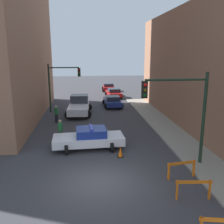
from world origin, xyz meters
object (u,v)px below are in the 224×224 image
(parked_car_far, at_px, (109,87))
(barrier_mid, at_px, (194,187))
(pedestrian_corner, at_px, (56,114))
(traffic_cone, at_px, (120,152))
(barrier_back, at_px, (182,167))
(traffic_light_far, at_px, (60,81))
(pedestrian_crossing, at_px, (60,130))
(traffic_light_near, at_px, (184,105))
(parked_car_mid, at_px, (114,93))
(police_car, at_px, (89,138))
(parked_car_near, at_px, (112,101))
(white_truck, at_px, (79,105))

(parked_car_far, xyz_separation_m, barrier_mid, (0.59, -32.64, -0.06))
(pedestrian_corner, relative_size, traffic_cone, 2.53)
(barrier_mid, bearing_deg, barrier_back, 83.71)
(barrier_mid, height_order, traffic_cone, barrier_mid)
(traffic_light_far, bearing_deg, barrier_mid, -67.66)
(pedestrian_crossing, height_order, barrier_mid, pedestrian_crossing)
(traffic_light_near, distance_m, traffic_cone, 4.84)
(traffic_light_near, distance_m, barrier_mid, 4.52)
(parked_car_mid, distance_m, barrier_back, 24.41)
(police_car, bearing_deg, traffic_cone, -133.73)
(parked_car_mid, xyz_separation_m, barrier_back, (0.67, -24.40, -0.06))
(police_car, relative_size, parked_car_near, 1.10)
(pedestrian_corner, height_order, traffic_cone, pedestrian_corner)
(traffic_light_far, height_order, traffic_cone, traffic_light_far)
(white_truck, bearing_deg, pedestrian_corner, -118.68)
(traffic_light_near, bearing_deg, barrier_back, -109.78)
(parked_car_near, distance_m, barrier_back, 18.07)
(white_truck, distance_m, traffic_cone, 12.01)
(parked_car_near, relative_size, traffic_cone, 6.61)
(police_car, bearing_deg, parked_car_near, -15.32)
(pedestrian_crossing, xyz_separation_m, barrier_back, (6.66, -6.19, -0.24))
(traffic_light_far, bearing_deg, pedestrian_crossing, -85.01)
(pedestrian_crossing, relative_size, barrier_mid, 1.04)
(traffic_light_near, relative_size, parked_car_far, 1.18)
(white_truck, xyz_separation_m, parked_car_near, (3.91, 3.31, -0.23))
(pedestrian_crossing, xyz_separation_m, traffic_cone, (3.93, -3.17, -0.54))
(parked_car_near, xyz_separation_m, pedestrian_crossing, (-5.10, -11.81, 0.19))
(white_truck, height_order, parked_car_mid, white_truck)
(police_car, bearing_deg, pedestrian_corner, 20.90)
(police_car, distance_m, white_truck, 10.05)
(parked_car_far, bearing_deg, traffic_light_near, -84.24)
(barrier_back, bearing_deg, barrier_mid, -96.29)
(white_truck, height_order, pedestrian_crossing, white_truck)
(pedestrian_corner, bearing_deg, traffic_light_near, -68.20)
(traffic_light_far, bearing_deg, traffic_cone, -69.59)
(pedestrian_crossing, height_order, traffic_cone, pedestrian_crossing)
(barrier_back, bearing_deg, pedestrian_crossing, 137.12)
(barrier_mid, bearing_deg, pedestrian_crossing, 128.53)
(police_car, height_order, pedestrian_corner, pedestrian_corner)
(white_truck, bearing_deg, traffic_cone, -74.09)
(parked_car_mid, bearing_deg, barrier_back, -91.57)
(parked_car_far, bearing_deg, barrier_back, -85.33)
(barrier_mid, height_order, barrier_back, same)
(parked_car_near, bearing_deg, pedestrian_crossing, -114.45)
(parked_car_mid, height_order, pedestrian_corner, pedestrian_corner)
(barrier_mid, bearing_deg, parked_car_mid, 90.99)
(white_truck, distance_m, parked_car_mid, 10.84)
(white_truck, distance_m, parked_car_far, 16.70)
(pedestrian_corner, xyz_separation_m, barrier_back, (7.50, -11.37, -0.24))
(white_truck, relative_size, parked_car_far, 1.25)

